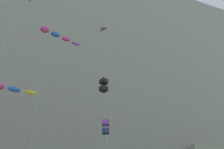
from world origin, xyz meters
name	(u,v)px	position (x,y,z in m)	size (l,w,h in m)	color
cliff_face	(73,86)	(0.00, 57.03, 39.30)	(180.00, 28.42, 78.70)	gray
kite_windsock_upper_right	(55,34)	(-8.35, 28.43, 29.96)	(6.68, 4.24, 30.67)	#CC3399
kite_delta_high_left	(22,2)	(-12.80, 20.17, 25.90)	(3.16, 1.95, 27.07)	#CC3399
kite_box_high_right	(104,85)	(-0.52, 27.45, 21.74)	(1.23, 4.76, 22.73)	black
kite_delta_low_center	(102,37)	(-0.50, 29.28, 32.74)	(3.68, 2.82, 34.63)	purple
kite_box_upper_mid	(106,127)	(1.94, 33.60, 18.32)	(2.33, 4.37, 19.39)	purple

